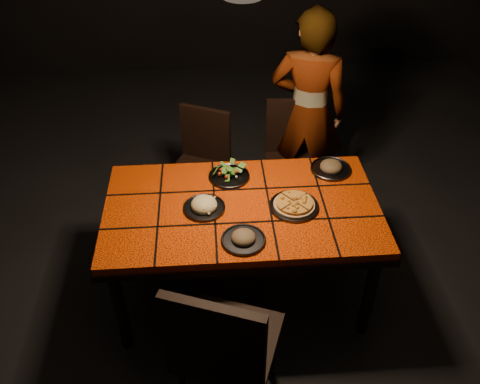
{
  "coord_description": "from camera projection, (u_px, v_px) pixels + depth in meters",
  "views": [
    {
      "loc": [
        -0.17,
        -2.25,
        2.66
      ],
      "look_at": [
        -0.01,
        0.04,
        0.82
      ],
      "focal_mm": 38.0,
      "sensor_mm": 36.0,
      "label": 1
    }
  ],
  "objects": [
    {
      "name": "diner",
      "position": [
        308.0,
        112.0,
        3.74
      ],
      "size": [
        0.66,
        0.53,
        1.57
      ],
      "primitive_type": "imported",
      "rotation": [
        0.0,
        0.0,
        2.83
      ],
      "color": "brown",
      "rests_on": "ground"
    },
    {
      "name": "plate_salad",
      "position": [
        229.0,
        174.0,
        3.15
      ],
      "size": [
        0.26,
        0.26,
        0.07
      ],
      "color": "#37363B",
      "rests_on": "dining_table"
    },
    {
      "name": "dining_table",
      "position": [
        242.0,
        216.0,
        3.01
      ],
      "size": [
        1.62,
        0.92,
        0.75
      ],
      "color": "#F64207",
      "rests_on": "ground"
    },
    {
      "name": "plate_mushroom_b",
      "position": [
        331.0,
        167.0,
        3.22
      ],
      "size": [
        0.26,
        0.26,
        0.08
      ],
      "color": "#37363B",
      "rests_on": "dining_table"
    },
    {
      "name": "plate_pizza",
      "position": [
        294.0,
        205.0,
        2.93
      ],
      "size": [
        0.34,
        0.34,
        0.04
      ],
      "color": "#37363B",
      "rests_on": "dining_table"
    },
    {
      "name": "chair_near",
      "position": [
        222.0,
        347.0,
        2.39
      ],
      "size": [
        0.6,
        0.6,
        1.03
      ],
      "rotation": [
        0.0,
        0.0,
        2.78
      ],
      "color": "black",
      "rests_on": "ground"
    },
    {
      "name": "room_shell",
      "position": [
        242.0,
        89.0,
        2.49
      ],
      "size": [
        6.04,
        7.04,
        3.08
      ],
      "color": "black",
      "rests_on": "ground"
    },
    {
      "name": "chair_far_left",
      "position": [
        201.0,
        158.0,
        3.78
      ],
      "size": [
        0.52,
        0.52,
        0.86
      ],
      "rotation": [
        0.0,
        0.0,
        -0.43
      ],
      "color": "black",
      "rests_on": "ground"
    },
    {
      "name": "plate_mushroom_a",
      "position": [
        243.0,
        238.0,
        2.71
      ],
      "size": [
        0.24,
        0.24,
        0.08
      ],
      "color": "#37363B",
      "rests_on": "dining_table"
    },
    {
      "name": "plate_pasta",
      "position": [
        204.0,
        206.0,
        2.92
      ],
      "size": [
        0.25,
        0.25,
        0.08
      ],
      "color": "#37363B",
      "rests_on": "dining_table"
    },
    {
      "name": "chair_far_right",
      "position": [
        292.0,
        151.0,
        3.83
      ],
      "size": [
        0.43,
        0.43,
        0.89
      ],
      "rotation": [
        0.0,
        0.0,
        -0.07
      ],
      "color": "black",
      "rests_on": "ground"
    }
  ]
}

